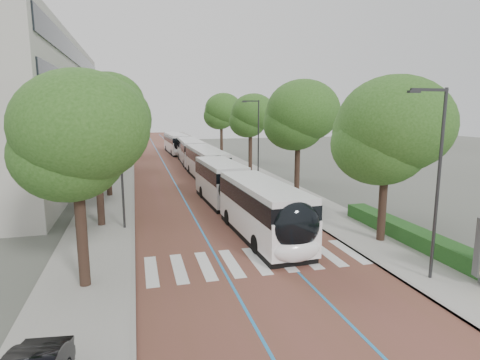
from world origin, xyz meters
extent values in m
plane|color=#51544C|center=(0.00, 0.00, 0.00)|extent=(160.00, 160.00, 0.00)
cube|color=brown|center=(0.00, 40.00, 0.01)|extent=(11.00, 140.00, 0.02)
cube|color=#98958F|center=(-7.50, 40.00, 0.06)|extent=(4.00, 140.00, 0.12)
cube|color=#98958F|center=(7.50, 40.00, 0.06)|extent=(4.00, 140.00, 0.12)
cube|color=gray|center=(-5.60, 40.00, 0.06)|extent=(0.20, 140.00, 0.14)
cube|color=gray|center=(5.60, 40.00, 0.06)|extent=(0.20, 140.00, 0.14)
cube|color=silver|center=(-4.80, 1.00, 0.03)|extent=(0.55, 3.60, 0.01)
cube|color=silver|center=(-3.55, 1.00, 0.03)|extent=(0.55, 3.60, 0.01)
cube|color=silver|center=(-2.30, 1.00, 0.03)|extent=(0.55, 3.60, 0.01)
cube|color=silver|center=(-1.05, 1.00, 0.03)|extent=(0.55, 3.60, 0.01)
cube|color=silver|center=(0.20, 1.00, 0.03)|extent=(0.55, 3.60, 0.01)
cube|color=silver|center=(1.45, 1.00, 0.03)|extent=(0.55, 3.60, 0.01)
cube|color=silver|center=(2.70, 1.00, 0.03)|extent=(0.55, 3.60, 0.01)
cube|color=silver|center=(3.95, 1.00, 0.03)|extent=(0.55, 3.60, 0.01)
cube|color=silver|center=(5.20, 1.00, 0.03)|extent=(0.55, 3.60, 0.01)
cube|color=#2478B4|center=(-1.60, 40.00, 0.02)|extent=(0.12, 126.00, 0.01)
cube|color=#2478B4|center=(1.60, 40.00, 0.02)|extent=(0.12, 126.00, 0.01)
cube|color=black|center=(-10.45, 28.00, 3.00)|extent=(0.12, 38.00, 1.60)
cube|color=black|center=(-10.45, 28.00, 6.20)|extent=(0.12, 38.00, 1.60)
cube|color=black|center=(-10.45, 28.00, 9.40)|extent=(0.12, 38.00, 1.60)
cube|color=black|center=(-10.45, 28.00, 12.40)|extent=(0.12, 38.00, 1.60)
cube|color=#194919|center=(9.10, 0.00, 0.52)|extent=(1.20, 14.00, 0.80)
cylinder|color=#2E2F31|center=(6.80, -3.00, 4.12)|extent=(0.14, 0.14, 8.00)
cube|color=#2E2F31|center=(6.00, -3.00, 8.02)|extent=(1.70, 0.12, 0.12)
cube|color=#2E2F31|center=(5.30, -3.00, 7.94)|extent=(0.50, 0.20, 0.10)
cylinder|color=#2E2F31|center=(6.80, 22.00, 4.12)|extent=(0.14, 0.14, 8.00)
cube|color=#2E2F31|center=(6.00, 22.00, 8.02)|extent=(1.70, 0.12, 0.12)
cube|color=#2E2F31|center=(5.30, 22.00, 7.94)|extent=(0.50, 0.20, 0.10)
cylinder|color=#2E2F31|center=(-6.10, 8.00, 4.12)|extent=(0.14, 0.14, 8.00)
cylinder|color=black|center=(-7.50, 0.00, 2.13)|extent=(0.44, 0.44, 4.27)
ellipsoid|color=#264C18|center=(-7.50, 0.00, 6.01)|extent=(5.17, 5.17, 4.39)
cylinder|color=black|center=(-7.50, 9.00, 2.15)|extent=(0.44, 0.44, 4.30)
ellipsoid|color=#264C18|center=(-7.50, 9.00, 6.06)|extent=(6.03, 6.03, 5.13)
cylinder|color=black|center=(-7.50, 18.00, 2.54)|extent=(0.44, 0.44, 5.08)
ellipsoid|color=#264C18|center=(-7.50, 18.00, 7.17)|extent=(5.76, 5.76, 4.89)
cylinder|color=black|center=(-7.50, 28.00, 2.34)|extent=(0.44, 0.44, 4.68)
ellipsoid|color=#264C18|center=(-7.50, 28.00, 6.59)|extent=(6.14, 6.14, 5.22)
cylinder|color=black|center=(-7.50, 40.00, 2.31)|extent=(0.44, 0.44, 4.61)
ellipsoid|color=#264C18|center=(-7.50, 40.00, 6.50)|extent=(5.38, 5.38, 4.57)
cylinder|color=black|center=(-7.50, 55.00, 2.54)|extent=(0.44, 0.44, 5.08)
ellipsoid|color=#264C18|center=(-7.50, 55.00, 7.15)|extent=(6.32, 6.32, 5.38)
cylinder|color=black|center=(7.70, 2.00, 2.09)|extent=(0.44, 0.44, 4.18)
ellipsoid|color=#264C18|center=(7.70, 2.00, 5.89)|extent=(6.04, 6.04, 5.13)
cylinder|color=black|center=(7.70, 14.00, 2.31)|extent=(0.44, 0.44, 4.63)
ellipsoid|color=#264C18|center=(7.70, 14.00, 6.52)|extent=(5.93, 5.93, 5.04)
cylinder|color=black|center=(7.70, 28.00, 2.23)|extent=(0.44, 0.44, 4.46)
ellipsoid|color=#264C18|center=(7.70, 28.00, 6.28)|extent=(5.00, 5.00, 4.25)
cylinder|color=black|center=(7.70, 44.00, 2.36)|extent=(0.44, 0.44, 4.72)
ellipsoid|color=#264C18|center=(7.70, 44.00, 6.65)|extent=(5.63, 5.63, 4.78)
cylinder|color=black|center=(1.31, 9.43, 1.77)|extent=(2.34, 1.00, 2.30)
cube|color=white|center=(1.53, 4.30, 1.26)|extent=(2.89, 9.46, 1.82)
cube|color=black|center=(1.53, 4.30, 2.40)|extent=(2.92, 9.27, 0.97)
cube|color=silver|center=(1.53, 4.30, 3.04)|extent=(2.83, 9.27, 0.31)
cube|color=black|center=(1.53, 4.30, 0.17)|extent=(2.83, 9.08, 0.35)
cube|color=white|center=(1.13, 13.74, 1.26)|extent=(2.82, 7.84, 1.82)
cube|color=black|center=(1.13, 13.74, 2.40)|extent=(2.86, 7.69, 0.97)
cube|color=silver|center=(1.13, 13.74, 3.04)|extent=(2.77, 7.68, 0.31)
cube|color=black|center=(1.13, 13.74, 0.17)|extent=(2.76, 7.53, 0.35)
ellipsoid|color=black|center=(1.72, -0.22, 2.00)|extent=(2.39, 1.20, 2.28)
ellipsoid|color=white|center=(1.72, -0.27, 0.86)|extent=(2.39, 1.10, 1.14)
cylinder|color=black|center=(0.50, 1.98, 0.50)|extent=(0.34, 1.01, 1.00)
cylinder|color=black|center=(2.75, 2.07, 0.50)|extent=(0.34, 1.01, 1.00)
cylinder|color=black|center=(-0.07, 15.37, 0.50)|extent=(0.34, 1.01, 1.00)
cylinder|color=black|center=(2.19, 15.46, 0.50)|extent=(0.34, 1.01, 1.00)
cylinder|color=black|center=(0.27, 7.33, 0.50)|extent=(0.34, 1.01, 1.00)
cylinder|color=black|center=(2.53, 7.43, 0.50)|extent=(0.34, 1.01, 1.00)
cube|color=white|center=(1.82, 24.34, 1.26)|extent=(2.72, 12.04, 1.82)
cube|color=black|center=(1.82, 24.34, 2.40)|extent=(2.76, 11.81, 0.97)
cube|color=silver|center=(1.82, 24.34, 3.04)|extent=(2.67, 11.80, 0.31)
cube|color=black|center=(1.82, 24.34, 0.17)|extent=(2.66, 11.56, 0.35)
ellipsoid|color=black|center=(1.92, 18.49, 2.00)|extent=(2.37, 1.14, 2.28)
ellipsoid|color=white|center=(1.92, 18.44, 0.86)|extent=(2.37, 1.04, 1.14)
cylinder|color=black|center=(0.75, 20.72, 0.50)|extent=(0.32, 1.01, 1.00)
cylinder|color=black|center=(3.01, 20.76, 0.50)|extent=(0.32, 1.01, 1.00)
cylinder|color=black|center=(0.61, 28.12, 0.50)|extent=(0.32, 1.01, 1.00)
cylinder|color=black|center=(2.87, 28.16, 0.50)|extent=(0.32, 1.01, 1.00)
cube|color=white|center=(1.87, 37.04, 1.26)|extent=(2.86, 12.07, 1.82)
cube|color=black|center=(1.87, 37.04, 2.40)|extent=(2.89, 11.83, 0.97)
cube|color=silver|center=(1.87, 37.04, 3.04)|extent=(2.80, 11.83, 0.31)
cube|color=black|center=(1.87, 37.04, 0.17)|extent=(2.79, 11.59, 0.35)
ellipsoid|color=black|center=(1.69, 31.19, 2.00)|extent=(2.38, 1.17, 2.28)
ellipsoid|color=white|center=(1.69, 31.14, 0.86)|extent=(2.38, 1.07, 1.14)
cylinder|color=black|center=(0.63, 33.48, 0.50)|extent=(0.33, 1.01, 1.00)
cylinder|color=black|center=(2.89, 33.41, 0.50)|extent=(0.33, 1.01, 1.00)
cylinder|color=black|center=(0.85, 40.87, 0.50)|extent=(0.33, 1.01, 1.00)
cylinder|color=black|center=(3.11, 40.81, 0.50)|extent=(0.33, 1.01, 1.00)
cube|color=white|center=(1.26, 49.97, 1.26)|extent=(2.96, 12.09, 1.82)
cube|color=black|center=(1.26, 49.97, 2.40)|extent=(2.99, 11.85, 0.97)
cube|color=silver|center=(1.26, 49.97, 3.04)|extent=(2.90, 11.85, 0.31)
cube|color=black|center=(1.26, 49.97, 0.17)|extent=(2.89, 11.61, 0.35)
ellipsoid|color=black|center=(1.49, 44.12, 2.00)|extent=(2.39, 1.19, 2.28)
ellipsoid|color=white|center=(1.49, 44.07, 0.86)|extent=(2.39, 1.09, 1.14)
cylinder|color=black|center=(0.27, 46.33, 0.50)|extent=(0.34, 1.01, 1.00)
cylinder|color=black|center=(2.53, 46.41, 0.50)|extent=(0.34, 1.01, 1.00)
cylinder|color=black|center=(-0.01, 53.72, 0.50)|extent=(0.34, 1.01, 1.00)
cylinder|color=black|center=(2.24, 53.81, 0.50)|extent=(0.34, 1.01, 1.00)
camera|label=1|loc=(-5.26, -16.65, 7.30)|focal=30.00mm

